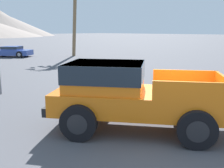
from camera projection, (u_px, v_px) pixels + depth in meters
ground_plane at (159, 130)px, 7.43m from camera, size 320.00×320.00×0.00m
orange_pickup_truck at (127, 92)px, 7.34m from camera, size 4.24×5.19×1.91m
red_convertible_car at (217, 94)px, 9.81m from camera, size 3.40×4.77×1.04m
parked_car_blue at (12, 51)px, 27.69m from camera, size 3.87×4.41×1.11m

